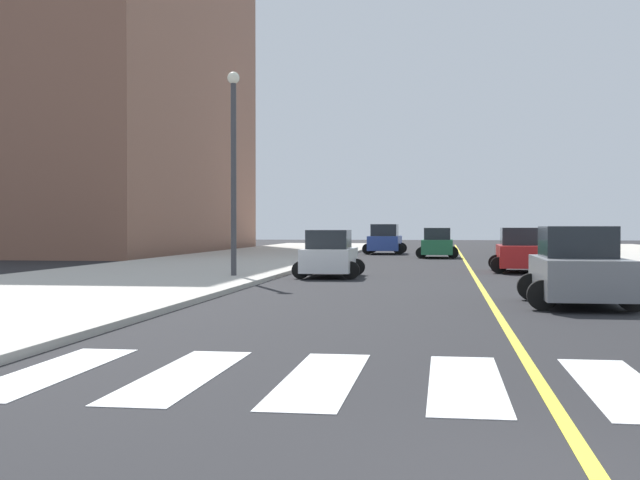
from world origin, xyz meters
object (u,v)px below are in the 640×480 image
Objects in this scene: car_green_fifth at (437,244)px; car_white_nearest at (329,255)px; car_red_second at (521,251)px; car_yellow_third at (547,245)px; car_blue_sixth at (385,240)px; street_lamp at (234,155)px; car_gray_fourth at (578,268)px.

car_white_nearest is at bearing -100.45° from car_green_fifth.
car_yellow_third is (2.91, 15.47, -0.06)m from car_red_second.
car_blue_sixth is (-7.17, 21.99, 0.09)m from car_red_second.
street_lamp is at bearing 56.12° from car_yellow_third.
car_green_fifth reaches higher than car_white_nearest.
car_white_nearest is 5.22m from street_lamp.
car_red_second reaches higher than car_green_fifth.
car_yellow_third is (10.35, 20.14, -0.02)m from car_white_nearest.
car_green_fifth is (3.89, 20.05, 0.02)m from car_white_nearest.
car_blue_sixth is at bearing 83.09° from street_lamp.
car_green_fifth is 0.88× the size of car_blue_sixth.
street_lamp is (-10.67, 8.37, 3.56)m from car_gray_fourth.
car_yellow_third is 12.01m from car_blue_sixth.
car_gray_fourth is at bearing 82.23° from car_yellow_third.
car_blue_sixth reaches higher than car_yellow_third.
car_yellow_third is at bearing -32.21° from car_blue_sixth.
car_yellow_third is at bearing 58.49° from street_lamp.
car_white_nearest is 0.96× the size of car_red_second.
car_green_fifth is at bearing -60.62° from car_blue_sixth.
car_white_nearest is 1.01× the size of car_yellow_third.
car_blue_sixth is 29.05m from street_lamp.
car_yellow_third is 0.97× the size of car_green_fifth.
car_gray_fourth is at bearing 91.26° from car_red_second.
car_green_fifth is (-3.55, 15.37, -0.02)m from car_red_second.
car_red_second is 15.78m from car_green_fifth.
car_red_second reaches higher than car_white_nearest.
street_lamp reaches higher than car_red_second.
car_red_second is at bearing -71.23° from car_blue_sixth.
car_gray_fourth reaches higher than car_red_second.
car_green_fifth is at bearing -75.83° from car_red_second.
car_red_second is at bearing 31.28° from car_white_nearest.
car_green_fifth is at bearing -83.09° from car_gray_fourth.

